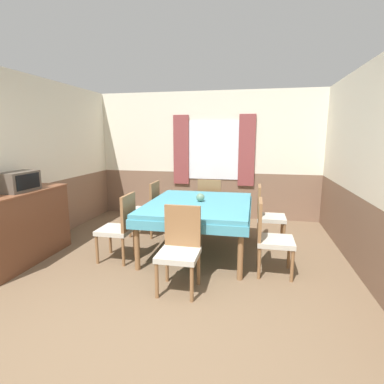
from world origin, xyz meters
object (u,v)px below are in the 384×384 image
at_px(chair_head_near, 180,246).
at_px(vase, 200,197).
at_px(chair_right_far, 267,213).
at_px(chair_head_window, 210,202).
at_px(tv, 19,182).
at_px(dining_table, 199,209).
at_px(chair_right_near, 270,235).
at_px(chair_left_far, 148,207).
at_px(chair_left_near, 120,225).
at_px(sideboard, 23,226).

xyz_separation_m(chair_head_near, vase, (0.01, 1.20, 0.31)).
bearing_deg(chair_head_near, chair_right_far, -120.52).
distance_m(chair_head_window, tv, 3.08).
distance_m(dining_table, chair_head_near, 1.15).
bearing_deg(tv, chair_right_near, 5.38).
distance_m(chair_right_far, chair_head_window, 1.16).
xyz_separation_m(dining_table, chair_right_far, (1.00, 0.55, -0.15)).
distance_m(chair_right_far, chair_left_far, 1.99).
height_order(chair_head_near, chair_left_near, same).
xyz_separation_m(chair_left_far, chair_left_near, (0.00, -1.09, 0.00)).
distance_m(chair_left_far, sideboard, 1.90).
relative_size(dining_table, chair_head_window, 1.92).
bearing_deg(vase, chair_head_window, 90.57).
xyz_separation_m(chair_head_near, chair_left_far, (-1.00, 1.69, 0.00)).
bearing_deg(chair_right_near, tv, -84.62).
relative_size(chair_right_near, tv, 1.87).
bearing_deg(tv, dining_table, 20.69).
height_order(chair_head_near, tv, tv).
height_order(chair_head_window, sideboard, sideboard).
bearing_deg(tv, chair_left_far, 47.91).
bearing_deg(chair_left_near, sideboard, 104.14).
distance_m(chair_left_far, tv, 1.99).
xyz_separation_m(chair_right_near, chair_left_near, (-1.99, 0.00, 0.00)).
bearing_deg(chair_right_far, tv, -66.73).
bearing_deg(chair_head_window, tv, -138.55).
bearing_deg(chair_right_far, vase, -63.61).
height_order(chair_right_near, vase, chair_right_near).
distance_m(chair_left_far, chair_right_near, 2.27).
bearing_deg(vase, chair_head_near, -90.51).
distance_m(dining_table, chair_right_near, 1.15).
bearing_deg(chair_head_near, vase, -90.51).
height_order(dining_table, sideboard, sideboard).
bearing_deg(chair_head_window, dining_table, -90.00).
xyz_separation_m(chair_head_near, sideboard, (-2.26, 0.28, 0.00)).
bearing_deg(chair_left_far, chair_head_near, -149.48).
xyz_separation_m(chair_right_far, sideboard, (-3.26, -1.41, 0.00)).
xyz_separation_m(chair_left_near, tv, (-1.27, -0.31, 0.62)).
relative_size(chair_head_window, vase, 7.68).
xyz_separation_m(chair_right_far, chair_left_far, (-1.99, 0.00, 0.00)).
relative_size(dining_table, tv, 3.58).
relative_size(chair_left_far, tv, 1.87).
relative_size(chair_right_far, chair_head_window, 1.00).
relative_size(dining_table, chair_left_near, 1.92).
distance_m(chair_head_window, vase, 1.13).
relative_size(chair_head_near, vase, 7.68).
relative_size(chair_left_far, chair_right_near, 1.00).
xyz_separation_m(chair_right_far, chair_head_near, (-1.00, -1.69, 0.00)).
bearing_deg(chair_left_near, tv, 103.64).
bearing_deg(chair_right_near, chair_left_far, -118.77).
bearing_deg(chair_head_near, dining_table, -90.00).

